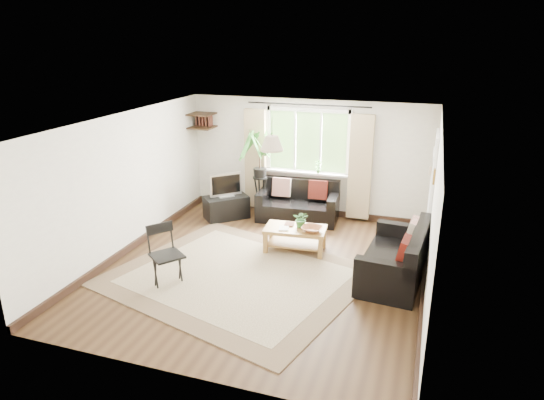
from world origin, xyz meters
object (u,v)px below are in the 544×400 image
(sofa_back, at_px, (298,202))
(folding_chair, at_px, (167,257))
(sofa_right, at_px, (394,255))
(palm_stand, at_px, (260,174))
(coffee_table, at_px, (295,239))
(tv_stand, at_px, (226,207))

(sofa_back, xyz_separation_m, folding_chair, (-1.14, -3.24, 0.08))
(sofa_right, height_order, palm_stand, palm_stand)
(sofa_right, xyz_separation_m, folding_chair, (-3.22, -1.27, 0.06))
(coffee_table, bearing_deg, sofa_right, -16.43)
(folding_chair, bearing_deg, coffee_table, -2.70)
(coffee_table, relative_size, folding_chair, 1.14)
(sofa_back, bearing_deg, tv_stand, -170.19)
(coffee_table, distance_m, palm_stand, 2.04)
(tv_stand, distance_m, folding_chair, 2.91)
(sofa_right, xyz_separation_m, tv_stand, (-3.51, 1.61, -0.17))
(sofa_back, height_order, folding_chair, folding_chair)
(sofa_back, distance_m, sofa_right, 2.86)
(palm_stand, bearing_deg, folding_chair, -95.33)
(tv_stand, bearing_deg, sofa_right, -68.45)
(tv_stand, relative_size, folding_chair, 0.94)
(sofa_back, height_order, sofa_right, sofa_right)
(sofa_back, bearing_deg, palm_stand, 172.33)
(palm_stand, bearing_deg, tv_stand, -145.81)
(sofa_right, bearing_deg, coffee_table, -101.24)
(palm_stand, bearing_deg, sofa_back, -3.60)
(coffee_table, relative_size, tv_stand, 1.22)
(palm_stand, bearing_deg, sofa_right, -34.75)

